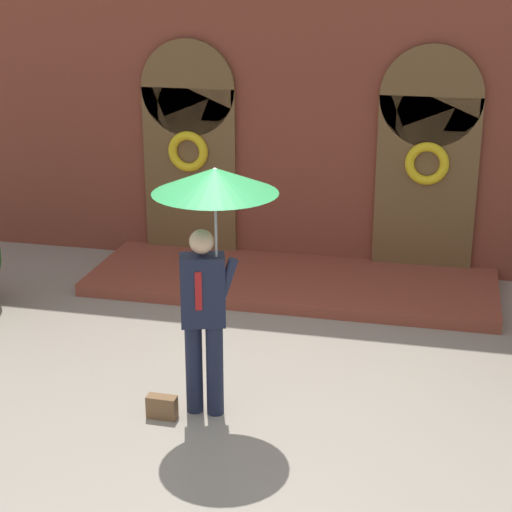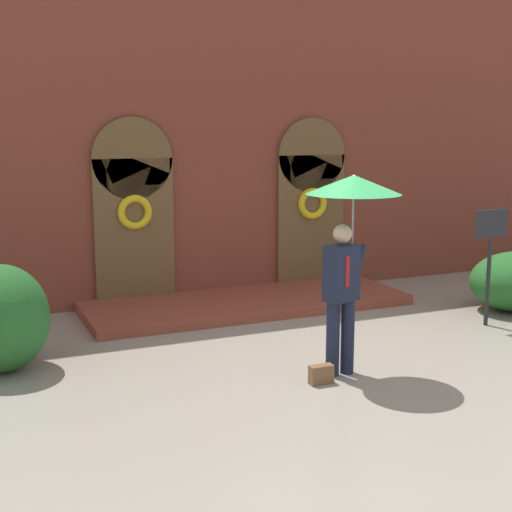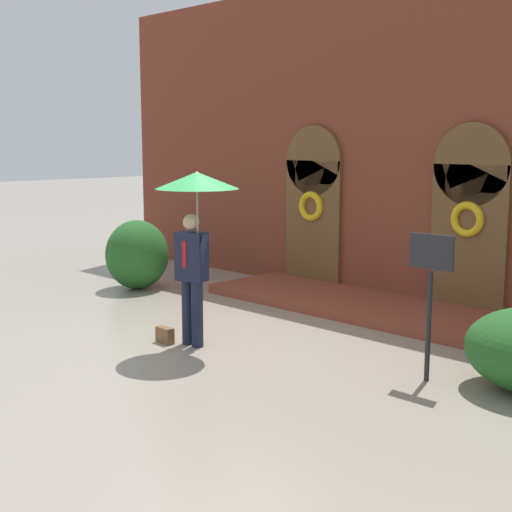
% 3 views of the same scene
% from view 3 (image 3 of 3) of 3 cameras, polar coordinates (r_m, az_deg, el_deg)
% --- Properties ---
extents(ground_plane, '(80.00, 80.00, 0.00)m').
position_cam_3_polar(ground_plane, '(9.87, -3.18, -7.05)').
color(ground_plane, gray).
extents(building_facade, '(14.00, 2.30, 5.60)m').
position_cam_3_polar(building_facade, '(12.64, 11.00, 8.65)').
color(building_facade, brown).
rests_on(building_facade, ground).
extents(person_with_umbrella, '(1.10, 1.10, 2.36)m').
position_cam_3_polar(person_with_umbrella, '(9.42, -4.85, 4.00)').
color(person_with_umbrella, '#191E33').
rests_on(person_with_umbrella, ground).
extents(handbag, '(0.28, 0.12, 0.22)m').
position_cam_3_polar(handbag, '(9.97, -7.30, -6.30)').
color(handbag, brown).
rests_on(handbag, ground).
extents(sign_post, '(0.56, 0.06, 1.72)m').
position_cam_3_polar(sign_post, '(8.35, 13.76, -2.09)').
color(sign_post, black).
rests_on(sign_post, ground).
extents(shrub_left, '(1.13, 1.20, 1.30)m').
position_cam_3_polar(shrub_left, '(13.57, -9.49, 0.11)').
color(shrub_left, '#235B23').
rests_on(shrub_left, ground).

